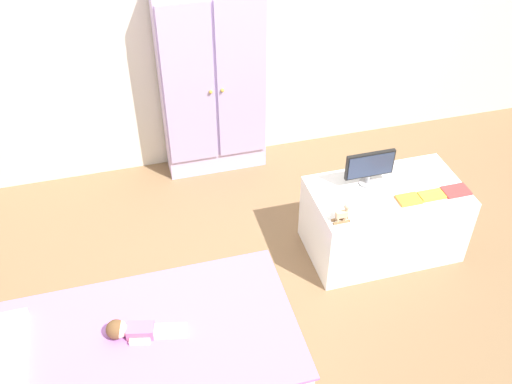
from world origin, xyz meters
The scene contains 10 objects.
ground_plane centered at (0.00, 0.00, -0.01)m, with size 10.00×10.00×0.02m, color brown.
bed centered at (-0.60, -0.26, 0.14)m, with size 1.66×0.87×0.29m.
doll centered at (-0.58, -0.22, 0.32)m, with size 0.39×0.16×0.10m.
wardrobe centered at (0.18, 1.42, 0.70)m, with size 0.71×0.25×1.40m.
tv_stand centered at (1.00, 0.28, 0.23)m, with size 0.91×0.52×0.47m, color white.
tv_monitor centered at (0.90, 0.37, 0.60)m, with size 0.30×0.10×0.22m.
rocking_horse_toy centered at (0.63, 0.10, 0.52)m, with size 0.10×0.04×0.12m.
book_orange centered at (1.07, 0.16, 0.48)m, with size 0.13×0.10×0.02m, color orange.
book_yellow centered at (1.21, 0.16, 0.48)m, with size 0.15×0.09×0.02m, color gold.
book_red centered at (1.37, 0.16, 0.47)m, with size 0.16×0.11×0.01m, color #CC3838.
Camera 1 is at (-0.46, -2.06, 2.61)m, focal length 40.41 mm.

